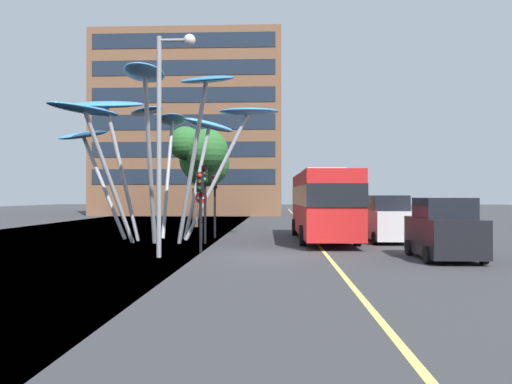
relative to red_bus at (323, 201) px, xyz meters
name	(u,v)px	position (x,y,z in m)	size (l,w,h in m)	color
ground	(253,256)	(-3.29, -6.79, -2.06)	(120.00, 240.00, 0.10)	#38383A
red_bus	(323,201)	(0.00, 0.00, 0.00)	(2.97, 11.13, 3.69)	red
leaf_sculpture	(157,118)	(-8.49, -0.70, 4.29)	(12.52, 12.53, 8.09)	#9EA0A5
traffic_light_kerb_near	(200,194)	(-5.44, -6.10, 0.35)	(0.28, 0.42, 3.26)	black
traffic_light_kerb_far	(205,187)	(-5.81, -2.17, 0.70)	(0.28, 0.42, 3.75)	black
traffic_light_island_mid	(215,192)	(-5.76, 1.25, 0.52)	(0.28, 0.42, 3.50)	black
car_parked_near	(444,230)	(3.70, -7.84, -0.97)	(2.08, 3.97, 2.23)	black
car_parked_mid	(388,220)	(3.16, -0.95, -0.93)	(2.01, 3.97, 2.33)	silver
car_parked_far	(373,217)	(3.45, 4.70, -1.02)	(1.99, 4.49, 2.14)	maroon
street_lamp	(167,117)	(-6.47, -7.67, 3.23)	(1.46, 0.44, 8.36)	gray
tree_pavement_near	(202,157)	(-7.98, 11.53, 3.19)	(4.32, 5.11, 7.35)	brown
no_entry_sign	(201,208)	(-6.19, -0.72, -0.34)	(0.60, 0.12, 2.51)	gray
backdrop_building	(193,129)	(-13.02, 37.91, 8.78)	(22.20, 13.91, 21.59)	brown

